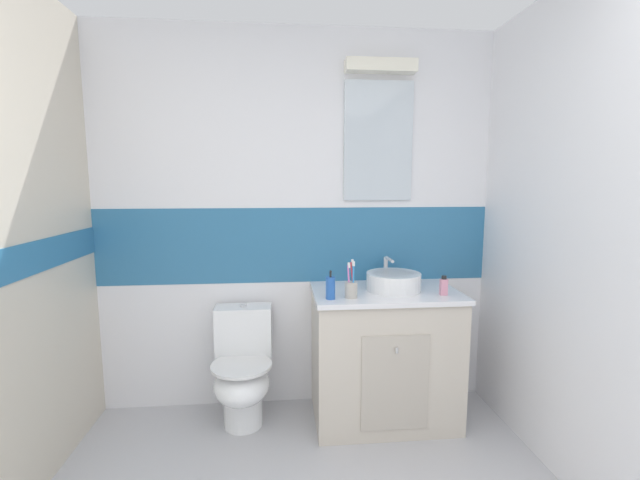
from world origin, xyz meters
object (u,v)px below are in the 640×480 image
object	(u,v)px
sink_basin	(393,281)
toilet	(243,371)
toothbrush_cup	(351,288)
soap_dispenser	(330,288)
perfume_flask_small	(444,286)

from	to	relation	value
sink_basin	toilet	size ratio (longest dim) A/B	0.52
toilet	toothbrush_cup	bearing A→B (deg)	-15.59
sink_basin	toilet	bearing A→B (deg)	178.27
toothbrush_cup	soap_dispenser	world-z (taller)	toothbrush_cup
toothbrush_cup	soap_dispenser	distance (m)	0.12
sink_basin	toothbrush_cup	xyz separation A→B (m)	(-0.29, -0.15, -0.00)
toilet	toothbrush_cup	world-z (taller)	toothbrush_cup
sink_basin	soap_dispenser	xyz separation A→B (m)	(-0.42, -0.17, 0.01)
toilet	sink_basin	bearing A→B (deg)	-1.73
toothbrush_cup	perfume_flask_small	world-z (taller)	toothbrush_cup
toothbrush_cup	perfume_flask_small	distance (m)	0.56
soap_dispenser	perfume_flask_small	xyz separation A→B (m)	(0.68, 0.02, -0.01)
soap_dispenser	toilet	bearing A→B (deg)	159.60
perfume_flask_small	sink_basin	bearing A→B (deg)	151.25
toothbrush_cup	perfume_flask_small	size ratio (longest dim) A/B	1.92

